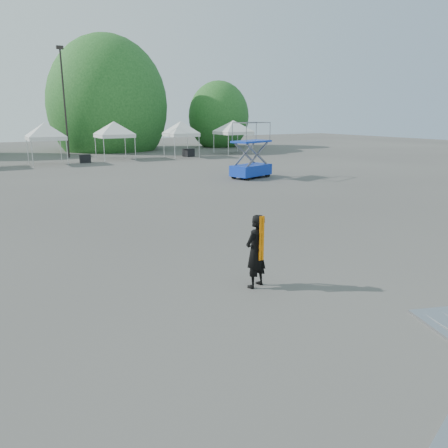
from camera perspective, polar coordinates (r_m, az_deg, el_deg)
ground at (r=12.61m, az=-3.65°, el=-4.25°), size 120.00×120.00×0.00m
light_pole_east at (r=43.53m, az=-20.18°, el=15.40°), size 0.60×0.25×9.80m
tree_mid_e at (r=51.73m, az=-14.90°, el=14.70°), size 5.12×5.12×7.79m
tree_far_e at (r=54.98m, az=-0.70°, el=13.84°), size 3.84×3.84×5.84m
tent_e at (r=38.24m, az=-22.39°, el=11.78°), size 3.94×3.94×3.88m
tent_f at (r=40.72m, az=-14.20°, el=12.49°), size 4.20×4.20×3.88m
tent_g at (r=41.67m, az=-5.67°, el=12.87°), size 3.79×3.79×3.88m
tent_h at (r=45.58m, az=1.22°, el=13.05°), size 4.43×4.43×3.88m
man at (r=10.20m, az=4.18°, el=-3.56°), size 0.74×0.61×1.75m
scissor_lift at (r=27.93m, az=3.57°, el=9.59°), size 2.96×2.06×3.47m
crate_mid at (r=38.67m, az=-17.69°, el=8.14°), size 0.94×0.77×0.68m
crate_east at (r=42.39m, az=-4.66°, el=9.28°), size 1.14×1.01×0.74m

